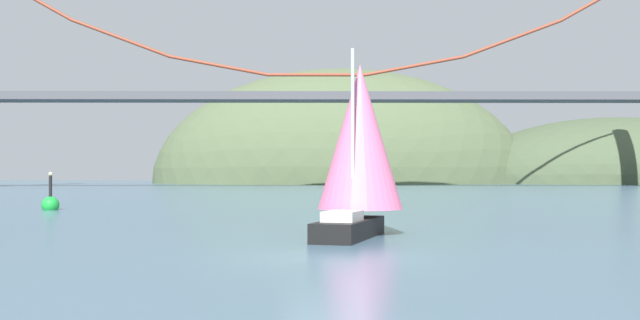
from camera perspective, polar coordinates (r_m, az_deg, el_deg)
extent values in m
plane|color=#426075|center=(22.40, 0.67, -7.11)|extent=(360.00, 360.00, 0.00)
ellipsoid|color=#425138|center=(168.49, 20.58, -1.57)|extent=(63.25, 44.00, 26.31)
ellipsoid|color=#4C5B3D|center=(157.38, 1.53, -1.67)|extent=(75.25, 44.00, 45.76)
cube|color=#47474C|center=(117.78, -0.24, 4.58)|extent=(138.71, 6.00, 1.20)
cylinder|color=brown|center=(122.39, -14.27, 8.57)|extent=(14.85, 0.50, 5.94)
cylinder|color=brown|center=(119.16, -7.36, 6.81)|extent=(14.76, 0.50, 3.23)
cylinder|color=brown|center=(118.14, -0.24, 6.20)|extent=(14.67, 0.50, 0.50)
cylinder|color=brown|center=(119.27, 6.88, 6.80)|extent=(14.76, 0.50, 3.23)
cylinder|color=brown|center=(122.60, 13.77, 8.55)|extent=(14.85, 0.50, 5.94)
cube|color=black|center=(28.76, 2.13, -5.02)|extent=(3.01, 5.76, 0.69)
cube|color=beige|center=(27.75, 1.63, -4.09)|extent=(1.60, 2.03, 0.36)
cylinder|color=#B2B2B7|center=(29.25, 2.38, 1.94)|extent=(0.14, 0.14, 6.34)
cone|color=pink|center=(30.44, 2.92, 1.70)|extent=(4.08, 4.08, 5.60)
sphere|color=green|center=(52.27, -18.97, -3.11)|extent=(1.10, 1.10, 1.10)
cylinder|color=black|center=(52.23, -18.96, -1.96)|extent=(0.20, 0.20, 1.60)
sphere|color=#F2EA99|center=(52.22, -18.96, -0.95)|extent=(0.24, 0.24, 0.24)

